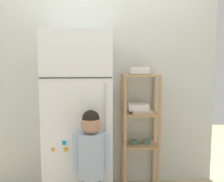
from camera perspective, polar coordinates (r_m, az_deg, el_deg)
kitchen_wall_back at (r=3.18m, az=-2.12°, el=0.50°), size 2.62×0.03×2.24m
refrigerator at (r=2.89m, az=-6.84°, el=-5.26°), size 0.67×0.67×1.74m
child_standing at (r=2.52m, az=-4.31°, el=-12.96°), size 0.33×0.24×1.03m
pantry_shelf_unit at (r=3.09m, az=5.77°, el=-5.99°), size 0.40×0.33×1.30m
fruit_bin at (r=3.03m, az=5.73°, el=4.10°), size 0.22×0.17×0.08m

